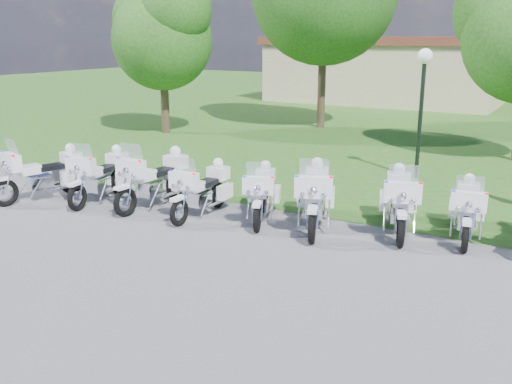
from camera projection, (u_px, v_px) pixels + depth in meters
The scene contains 13 objects.
ground at pixel (238, 255), 11.18m from camera, with size 100.00×100.00×0.00m, color slate.
grass_lawn at pixel (478, 108), 33.71m from camera, with size 100.00×48.00×0.01m, color #235B1C.
motorcycle_0 at pixel (44, 173), 14.85m from camera, with size 1.26×2.43×1.68m.
motorcycle_1 at pixel (101, 175), 14.72m from camera, with size 1.04×2.42×1.63m.
motorcycle_2 at pixel (155, 178), 14.22m from camera, with size 0.89×2.55×1.71m.
motorcycle_3 at pixel (202, 189), 13.50m from camera, with size 0.77×2.28×1.53m.
motorcycle_4 at pixel (262, 193), 13.18m from camera, with size 1.29×2.14×1.52m.
motorcycle_5 at pixel (315, 196), 12.62m from camera, with size 1.44×2.45×1.74m.
motorcycle_6 at pixel (399, 201), 12.35m from camera, with size 1.32×2.39×1.66m.
motorcycle_7 at pixel (467, 209), 11.97m from camera, with size 0.98×2.24×1.51m.
lamp_post at pixel (423, 80), 16.43m from camera, with size 0.44×0.44×3.81m.
tree_0 at pixel (162, 30), 24.07m from camera, with size 4.98×4.25×6.64m.
building_west at pixel (387, 69), 36.90m from camera, with size 14.56×8.32×4.10m.
Camera 1 is at (5.54, -8.87, 4.15)m, focal length 40.00 mm.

